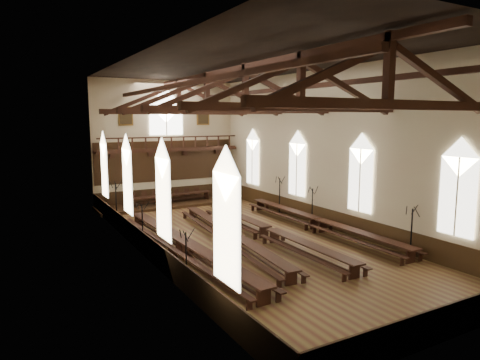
# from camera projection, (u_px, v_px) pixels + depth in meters

# --- Properties ---
(ground) EXTENTS (26.00, 26.00, 0.00)m
(ground) POSITION_uv_depth(u_px,v_px,m) (245.00, 239.00, 24.72)
(ground) COLOR brown
(ground) RESTS_ON ground
(room_walls) EXTENTS (26.00, 26.00, 26.00)m
(room_walls) POSITION_uv_depth(u_px,v_px,m) (245.00, 127.00, 23.80)
(room_walls) COLOR #C4BB94
(room_walls) RESTS_ON ground
(wainscot_band) EXTENTS (12.00, 26.00, 1.20)m
(wainscot_band) POSITION_uv_depth(u_px,v_px,m) (245.00, 229.00, 24.63)
(wainscot_band) COLOR #352210
(wainscot_band) RESTS_ON ground
(side_windows) EXTENTS (11.85, 19.80, 4.50)m
(side_windows) POSITION_uv_depth(u_px,v_px,m) (245.00, 175.00, 24.18)
(side_windows) COLOR white
(side_windows) RESTS_ON room_walls
(end_window) EXTENTS (2.80, 0.12, 3.80)m
(end_window) POSITION_uv_depth(u_px,v_px,m) (166.00, 115.00, 34.82)
(end_window) COLOR white
(end_window) RESTS_ON room_walls
(minstrels_gallery) EXTENTS (11.80, 1.24, 3.70)m
(minstrels_gallery) POSITION_uv_depth(u_px,v_px,m) (168.00, 156.00, 35.08)
(minstrels_gallery) COLOR #32180F
(minstrels_gallery) RESTS_ON room_walls
(portraits) EXTENTS (7.75, 0.09, 1.45)m
(portraits) POSITION_uv_depth(u_px,v_px,m) (166.00, 116.00, 34.84)
(portraits) COLOR brown
(portraits) RESTS_ON room_walls
(roof_trusses) EXTENTS (11.70, 25.70, 2.80)m
(roof_trusses) POSITION_uv_depth(u_px,v_px,m) (245.00, 95.00, 23.55)
(roof_trusses) COLOR #32180F
(roof_trusses) RESTS_ON room_walls
(refectory_row_a) EXTENTS (1.92, 14.91, 0.80)m
(refectory_row_a) POSITION_uv_depth(u_px,v_px,m) (184.00, 244.00, 21.79)
(refectory_row_a) COLOR #32180F
(refectory_row_a) RESTS_ON ground
(refectory_row_b) EXTENTS (2.09, 14.18, 0.72)m
(refectory_row_b) POSITION_uv_depth(u_px,v_px,m) (230.00, 234.00, 23.91)
(refectory_row_b) COLOR #32180F
(refectory_row_b) RESTS_ON ground
(refectory_row_c) EXTENTS (1.58, 14.39, 0.75)m
(refectory_row_c) POSITION_uv_depth(u_px,v_px,m) (269.00, 231.00, 24.45)
(refectory_row_c) COLOR #32180F
(refectory_row_c) RESTS_ON ground
(refectory_row_d) EXTENTS (1.66, 14.65, 0.77)m
(refectory_row_d) POSITION_uv_depth(u_px,v_px,m) (319.00, 222.00, 26.56)
(refectory_row_d) COLOR #32180F
(refectory_row_d) RESTS_ON ground
(dais) EXTENTS (11.40, 3.13, 0.21)m
(dais) POSITION_uv_depth(u_px,v_px,m) (170.00, 204.00, 34.33)
(dais) COLOR #352210
(dais) RESTS_ON ground
(high_table) EXTENTS (7.31, 1.28, 0.68)m
(high_table) POSITION_uv_depth(u_px,v_px,m) (169.00, 196.00, 34.23)
(high_table) COLOR #32180F
(high_table) RESTS_ON dais
(high_chairs) EXTENTS (5.85, 0.45, 0.94)m
(high_chairs) POSITION_uv_depth(u_px,v_px,m) (166.00, 195.00, 34.85)
(high_chairs) COLOR #32180F
(high_chairs) RESTS_ON dais
(candelabrum_left_near) EXTENTS (0.66, 0.73, 2.38)m
(candelabrum_left_near) POSITION_uv_depth(u_px,v_px,m) (186.00, 268.00, 17.88)
(candelabrum_left_near) COLOR black
(candelabrum_left_near) RESTS_ON ground
(candelabrum_left_mid) EXTENTS (0.70, 0.75, 2.45)m
(candelabrum_left_mid) POSITION_uv_depth(u_px,v_px,m) (143.00, 233.00, 23.24)
(candelabrum_left_mid) COLOR black
(candelabrum_left_mid) RESTS_ON ground
(candelabrum_left_far) EXTENTS (0.86, 0.83, 2.87)m
(candelabrum_left_far) POSITION_uv_depth(u_px,v_px,m) (116.00, 210.00, 28.35)
(candelabrum_left_far) COLOR black
(candelabrum_left_far) RESTS_ON ground
(candelabrum_right_near) EXTENTS (0.80, 0.77, 2.66)m
(candelabrum_right_near) POSITION_uv_depth(u_px,v_px,m) (411.00, 242.00, 21.31)
(candelabrum_right_near) COLOR black
(candelabrum_right_near) RESTS_ON ground
(candelabrum_right_mid) EXTENTS (0.74, 0.76, 2.54)m
(candelabrum_right_mid) POSITION_uv_depth(u_px,v_px,m) (312.00, 213.00, 28.01)
(candelabrum_right_mid) COLOR black
(candelabrum_right_mid) RESTS_ON ground
(candelabrum_right_far) EXTENTS (0.74, 0.85, 2.77)m
(candelabrum_right_far) POSITION_uv_depth(u_px,v_px,m) (279.00, 202.00, 31.24)
(candelabrum_right_far) COLOR black
(candelabrum_right_far) RESTS_ON ground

